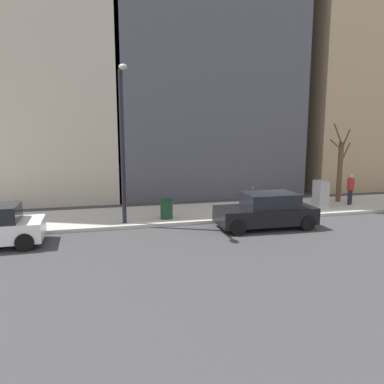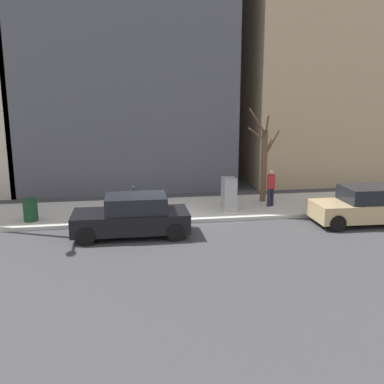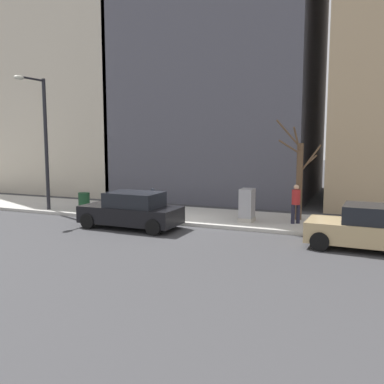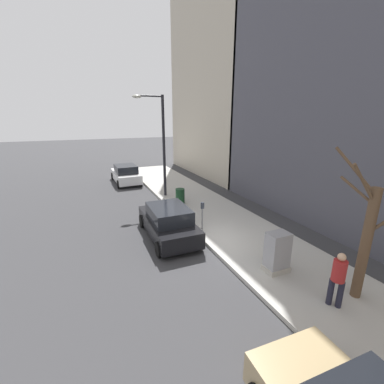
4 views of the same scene
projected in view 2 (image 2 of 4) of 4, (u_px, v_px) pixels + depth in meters
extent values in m
plane|color=#38383A|center=(163.00, 225.00, 17.16)|extent=(120.00, 120.00, 0.00)
cube|color=#B2AFA8|center=(159.00, 210.00, 19.07)|extent=(4.00, 36.00, 0.15)
cube|color=tan|center=(365.00, 210.00, 17.17)|extent=(1.96, 4.27, 0.70)
cube|color=black|center=(371.00, 194.00, 17.05)|extent=(1.68, 2.26, 0.60)
cylinder|color=black|center=(337.00, 223.00, 16.20)|extent=(0.24, 0.65, 0.64)
cylinder|color=black|center=(319.00, 212.00, 17.85)|extent=(0.24, 0.65, 0.64)
cube|color=black|center=(131.00, 221.00, 15.66)|extent=(1.87, 4.23, 0.70)
cube|color=black|center=(136.00, 203.00, 15.55)|extent=(1.64, 2.23, 0.60)
cylinder|color=black|center=(86.00, 236.00, 14.67)|extent=(0.23, 0.64, 0.64)
cylinder|color=black|center=(90.00, 223.00, 16.31)|extent=(0.23, 0.64, 0.64)
cylinder|color=black|center=(176.00, 232.00, 15.12)|extent=(0.23, 0.64, 0.64)
cylinder|color=black|center=(171.00, 219.00, 16.76)|extent=(0.23, 0.64, 0.64)
cylinder|color=slate|center=(134.00, 207.00, 17.27)|extent=(0.07, 0.07, 1.05)
cube|color=#2D333D|center=(134.00, 190.00, 17.12)|extent=(0.14, 0.10, 0.30)
cube|color=#A8A399|center=(229.00, 208.00, 18.85)|extent=(0.83, 0.61, 0.18)
cube|color=#939399|center=(229.00, 192.00, 18.69)|extent=(0.75, 0.55, 1.25)
cylinder|color=brown|center=(264.00, 166.00, 20.08)|extent=(0.28, 0.28, 3.38)
cylinder|color=brown|center=(267.00, 128.00, 19.26)|extent=(0.92, 0.25, 1.18)
cylinder|color=brown|center=(272.00, 144.00, 20.13)|extent=(0.45, 0.90, 1.30)
cylinder|color=brown|center=(267.00, 148.00, 20.34)|extent=(0.81, 0.71, 0.79)
cylinder|color=brown|center=(258.00, 122.00, 19.25)|extent=(0.63, 1.03, 1.26)
cylinder|color=brown|center=(257.00, 134.00, 19.54)|extent=(0.29, 0.95, 0.68)
cylinder|color=#14381E|center=(30.00, 210.00, 17.06)|extent=(0.56, 0.56, 0.90)
cylinder|color=#1E1E2D|center=(272.00, 197.00, 19.50)|extent=(0.16, 0.16, 0.82)
cylinder|color=#1E1E2D|center=(269.00, 198.00, 19.34)|extent=(0.16, 0.16, 0.82)
cylinder|color=#A52323|center=(271.00, 182.00, 19.26)|extent=(0.36, 0.36, 0.62)
sphere|color=tan|center=(271.00, 172.00, 19.17)|extent=(0.22, 0.22, 0.22)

